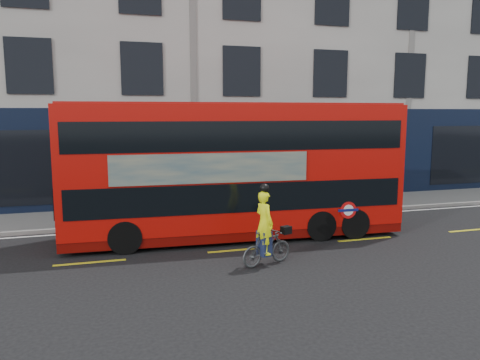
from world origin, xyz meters
name	(u,v)px	position (x,y,z in m)	size (l,w,h in m)	color
ground	(256,267)	(0.00, 0.00, 0.00)	(120.00, 120.00, 0.00)	black
pavement	(203,212)	(0.00, 6.50, 0.06)	(60.00, 3.00, 0.12)	slate
kerb	(211,220)	(0.00, 5.00, 0.07)	(60.00, 0.12, 0.13)	gray
building_terrace	(174,37)	(0.00, 12.94, 7.49)	(50.00, 10.07, 15.00)	beige
road_edge_line	(213,224)	(0.00, 4.70, 0.00)	(58.00, 0.10, 0.01)	silver
lane_dashes	(239,250)	(0.00, 1.50, 0.00)	(58.00, 0.12, 0.01)	gold
bus	(236,169)	(0.33, 2.92, 2.11)	(10.33, 2.82, 4.12)	#C10D07
cyclist	(266,238)	(0.29, 0.05, 0.72)	(1.54, 0.86, 2.10)	#484B4D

